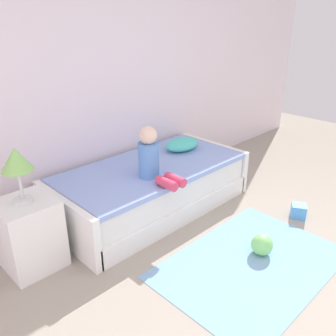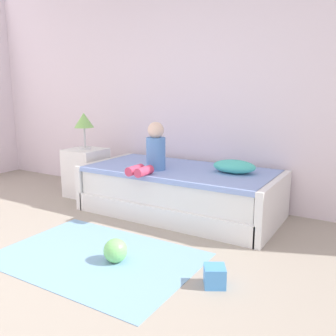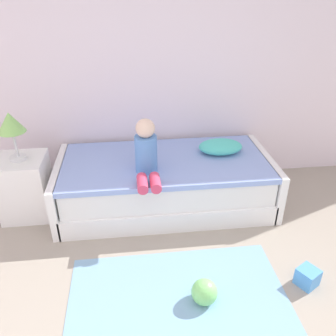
{
  "view_description": "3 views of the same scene",
  "coord_description": "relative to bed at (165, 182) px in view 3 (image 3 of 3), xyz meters",
  "views": [
    {
      "loc": [
        -2.36,
        -0.54,
        1.96
      ],
      "look_at": [
        -0.11,
        1.75,
        0.55
      ],
      "focal_mm": 38.0,
      "sensor_mm": 36.0,
      "label": 1
    },
    {
      "loc": [
        1.75,
        -1.34,
        1.32
      ],
      "look_at": [
        -0.11,
        1.75,
        0.55
      ],
      "focal_mm": 39.0,
      "sensor_mm": 36.0,
      "label": 2
    },
    {
      "loc": [
        -0.43,
        -0.99,
        2.08
      ],
      "look_at": [
        -0.11,
        1.75,
        0.55
      ],
      "focal_mm": 37.4,
      "sensor_mm": 36.0,
      "label": 3
    }
  ],
  "objects": [
    {
      "name": "wall_rear",
      "position": [
        0.11,
        0.6,
        1.2
      ],
      "size": [
        7.2,
        0.1,
        2.9
      ],
      "primitive_type": "cube",
      "color": "white",
      "rests_on": "ground"
    },
    {
      "name": "bed",
      "position": [
        0.0,
        0.0,
        0.0
      ],
      "size": [
        2.11,
        1.0,
        0.5
      ],
      "color": "white",
      "rests_on": "ground"
    },
    {
      "name": "nightstand",
      "position": [
        -1.35,
        -0.01,
        0.05
      ],
      "size": [
        0.44,
        0.44,
        0.6
      ],
      "primitive_type": "cube",
      "color": "white",
      "rests_on": "ground"
    },
    {
      "name": "table_lamp",
      "position": [
        -1.35,
        -0.01,
        0.69
      ],
      "size": [
        0.24,
        0.24,
        0.45
      ],
      "color": "silver",
      "rests_on": "nightstand"
    },
    {
      "name": "child_figure",
      "position": [
        -0.19,
        -0.23,
        0.46
      ],
      "size": [
        0.2,
        0.51,
        0.5
      ],
      "color": "#598CD1",
      "rests_on": "bed"
    },
    {
      "name": "pillow",
      "position": [
        0.57,
        0.1,
        0.32
      ],
      "size": [
        0.44,
        0.3,
        0.13
      ],
      "primitive_type": "ellipsoid",
      "color": "#4CCCBC",
      "rests_on": "bed"
    },
    {
      "name": "toy_ball",
      "position": [
        0.14,
        -1.28,
        -0.15
      ],
      "size": [
        0.19,
        0.19,
        0.19
      ],
      "primitive_type": "sphere",
      "color": "#7FD872",
      "rests_on": "ground"
    },
    {
      "name": "area_rug",
      "position": [
        -0.04,
        -1.3,
        -0.24
      ],
      "size": [
        1.6,
        1.1,
        0.01
      ],
      "primitive_type": "cube",
      "color": "#7AA8CC",
      "rests_on": "ground"
    },
    {
      "name": "toy_block",
      "position": [
        0.95,
        -1.21,
        -0.17
      ],
      "size": [
        0.2,
        0.2,
        0.14
      ],
      "primitive_type": "cube",
      "rotation": [
        0.0,
        0.0,
        2.09
      ],
      "color": "#4C99E5",
      "rests_on": "ground"
    }
  ]
}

